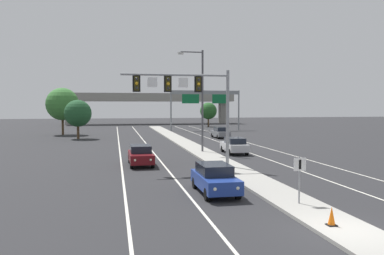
{
  "coord_description": "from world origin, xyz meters",
  "views": [
    {
      "loc": [
        -8.49,
        -13.12,
        4.78
      ],
      "look_at": [
        -3.2,
        13.95,
        3.2
      ],
      "focal_mm": 37.12,
      "sensor_mm": 36.0,
      "label": 1
    }
  ],
  "objects_px": {
    "car_oncoming_blue": "(215,178)",
    "traffic_cone_median_nose": "(332,216)",
    "overhead_signal_mast": "(191,95)",
    "car_receding_silver": "(234,145)",
    "car_oncoming_darkred": "(141,155)",
    "median_sign_post": "(300,173)",
    "car_receding_grey": "(221,132)",
    "street_lamp_median": "(200,95)",
    "tree_far_right_c": "(208,111)",
    "highway_sign_gantry": "(205,97)",
    "tree_far_left_b": "(78,113)",
    "tree_far_left_a": "(62,104)"
  },
  "relations": [
    {
      "from": "car_oncoming_blue",
      "to": "traffic_cone_median_nose",
      "type": "xyz_separation_m",
      "value": [
        2.86,
        -6.89,
        -0.31
      ]
    },
    {
      "from": "overhead_signal_mast",
      "to": "car_receding_silver",
      "type": "xyz_separation_m",
      "value": [
        6.01,
        8.56,
        -4.7
      ]
    },
    {
      "from": "car_oncoming_darkred",
      "to": "car_receding_silver",
      "type": "xyz_separation_m",
      "value": [
        9.52,
        5.81,
        0.0
      ]
    },
    {
      "from": "traffic_cone_median_nose",
      "to": "car_receding_silver",
      "type": "bearing_deg",
      "value": 81.83
    },
    {
      "from": "car_oncoming_blue",
      "to": "median_sign_post",
      "type": "bearing_deg",
      "value": -47.45
    },
    {
      "from": "car_receding_grey",
      "to": "traffic_cone_median_nose",
      "type": "xyz_separation_m",
      "value": [
        -6.82,
        -41.38,
        -0.31
      ]
    },
    {
      "from": "median_sign_post",
      "to": "car_receding_silver",
      "type": "relative_size",
      "value": 0.49
    },
    {
      "from": "median_sign_post",
      "to": "car_oncoming_darkred",
      "type": "relative_size",
      "value": 0.49
    },
    {
      "from": "street_lamp_median",
      "to": "tree_far_right_c",
      "type": "relative_size",
      "value": 1.89
    },
    {
      "from": "street_lamp_median",
      "to": "car_oncoming_darkred",
      "type": "height_order",
      "value": "street_lamp_median"
    },
    {
      "from": "car_oncoming_blue",
      "to": "car_receding_silver",
      "type": "relative_size",
      "value": 1.0
    },
    {
      "from": "highway_sign_gantry",
      "to": "median_sign_post",
      "type": "bearing_deg",
      "value": -98.47
    },
    {
      "from": "tree_far_right_c",
      "to": "street_lamp_median",
      "type": "bearing_deg",
      "value": -104.41
    },
    {
      "from": "car_oncoming_darkred",
      "to": "car_receding_silver",
      "type": "relative_size",
      "value": 1.0
    },
    {
      "from": "street_lamp_median",
      "to": "tree_far_left_b",
      "type": "bearing_deg",
      "value": 124.81
    },
    {
      "from": "street_lamp_median",
      "to": "car_receding_grey",
      "type": "distance_m",
      "value": 18.55
    },
    {
      "from": "car_oncoming_blue",
      "to": "street_lamp_median",
      "type": "bearing_deg",
      "value": 80.23
    },
    {
      "from": "car_receding_silver",
      "to": "tree_far_left_b",
      "type": "relative_size",
      "value": 0.82
    },
    {
      "from": "median_sign_post",
      "to": "car_oncoming_darkred",
      "type": "distance_m",
      "value": 15.7
    },
    {
      "from": "overhead_signal_mast",
      "to": "tree_far_left_a",
      "type": "relative_size",
      "value": 1.07
    },
    {
      "from": "highway_sign_gantry",
      "to": "street_lamp_median",
      "type": "bearing_deg",
      "value": -103.85
    },
    {
      "from": "car_receding_silver",
      "to": "tree_far_left_b",
      "type": "height_order",
      "value": "tree_far_left_b"
    },
    {
      "from": "tree_far_left_b",
      "to": "tree_far_left_a",
      "type": "distance_m",
      "value": 9.0
    },
    {
      "from": "tree_far_left_a",
      "to": "traffic_cone_median_nose",
      "type": "bearing_deg",
      "value": -72.74
    },
    {
      "from": "tree_far_left_a",
      "to": "tree_far_right_c",
      "type": "relative_size",
      "value": 1.42
    },
    {
      "from": "overhead_signal_mast",
      "to": "traffic_cone_median_nose",
      "type": "xyz_separation_m",
      "value": [
        2.64,
        -14.94,
        -5.01
      ]
    },
    {
      "from": "overhead_signal_mast",
      "to": "car_receding_silver",
      "type": "distance_m",
      "value": 11.47
    },
    {
      "from": "tree_far_left_a",
      "to": "tree_far_right_c",
      "type": "bearing_deg",
      "value": 32.77
    },
    {
      "from": "tree_far_right_c",
      "to": "car_oncoming_blue",
      "type": "bearing_deg",
      "value": -103.13
    },
    {
      "from": "car_receding_grey",
      "to": "car_receding_silver",
      "type": "bearing_deg",
      "value": -100.9
    },
    {
      "from": "tree_far_left_b",
      "to": "tree_far_left_a",
      "type": "height_order",
      "value": "tree_far_left_a"
    },
    {
      "from": "traffic_cone_median_nose",
      "to": "median_sign_post",
      "type": "bearing_deg",
      "value": 84.31
    },
    {
      "from": "car_oncoming_blue",
      "to": "overhead_signal_mast",
      "type": "bearing_deg",
      "value": 88.46
    },
    {
      "from": "car_receding_silver",
      "to": "tree_far_left_b",
      "type": "bearing_deg",
      "value": 128.87
    },
    {
      "from": "traffic_cone_median_nose",
      "to": "highway_sign_gantry",
      "type": "xyz_separation_m",
      "value": [
        8.56,
        58.62,
        5.66
      ]
    },
    {
      "from": "car_receding_silver",
      "to": "tree_far_right_c",
      "type": "distance_m",
      "value": 47.97
    },
    {
      "from": "overhead_signal_mast",
      "to": "street_lamp_median",
      "type": "relative_size",
      "value": 0.8
    },
    {
      "from": "street_lamp_median",
      "to": "tree_far_left_b",
      "type": "relative_size",
      "value": 1.82
    },
    {
      "from": "car_oncoming_blue",
      "to": "tree_far_left_b",
      "type": "height_order",
      "value": "tree_far_left_b"
    },
    {
      "from": "car_receding_silver",
      "to": "traffic_cone_median_nose",
      "type": "distance_m",
      "value": 23.75
    },
    {
      "from": "car_oncoming_blue",
      "to": "tree_far_left_a",
      "type": "xyz_separation_m",
      "value": [
        -13.43,
        45.52,
        4.08
      ]
    },
    {
      "from": "highway_sign_gantry",
      "to": "tree_far_left_a",
      "type": "height_order",
      "value": "highway_sign_gantry"
    },
    {
      "from": "overhead_signal_mast",
      "to": "tree_far_left_a",
      "type": "height_order",
      "value": "tree_far_left_a"
    },
    {
      "from": "median_sign_post",
      "to": "car_receding_grey",
      "type": "xyz_separation_m",
      "value": [
        6.48,
        37.96,
        -0.77
      ]
    },
    {
      "from": "street_lamp_median",
      "to": "tree_far_left_a",
      "type": "xyz_separation_m",
      "value": [
        -16.5,
        27.64,
        -0.9
      ]
    },
    {
      "from": "median_sign_post",
      "to": "traffic_cone_median_nose",
      "type": "height_order",
      "value": "median_sign_post"
    },
    {
      "from": "car_oncoming_darkred",
      "to": "overhead_signal_mast",
      "type": "bearing_deg",
      "value": -38.16
    },
    {
      "from": "tree_far_left_b",
      "to": "tree_far_right_c",
      "type": "relative_size",
      "value": 1.04
    },
    {
      "from": "median_sign_post",
      "to": "street_lamp_median",
      "type": "distance_m",
      "value": 21.77
    },
    {
      "from": "overhead_signal_mast",
      "to": "tree_far_right_c",
      "type": "bearing_deg",
      "value": 75.26
    }
  ]
}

